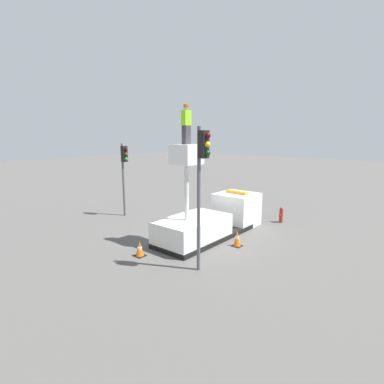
{
  "coord_description": "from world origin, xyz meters",
  "views": [
    {
      "loc": [
        -11.83,
        -9.06,
        5.24
      ],
      "look_at": [
        -2.36,
        -1.05,
        2.88
      ],
      "focal_mm": 28.0,
      "sensor_mm": 36.0,
      "label": 1
    }
  ],
  "objects_px": {
    "fire_hydrant": "(281,215)",
    "traffic_cone_rear": "(140,249)",
    "traffic_light_pole": "(202,171)",
    "traffic_cone_curbside": "(237,239)",
    "bucket_truck": "(212,219)",
    "traffic_light_across": "(124,165)",
    "worker": "(186,125)"
  },
  "relations": [
    {
      "from": "traffic_cone_rear",
      "to": "worker",
      "type": "bearing_deg",
      "value": -17.69
    },
    {
      "from": "traffic_light_across",
      "to": "fire_hydrant",
      "type": "distance_m",
      "value": 10.33
    },
    {
      "from": "traffic_light_pole",
      "to": "traffic_light_across",
      "type": "relative_size",
      "value": 1.18
    },
    {
      "from": "traffic_cone_rear",
      "to": "traffic_cone_curbside",
      "type": "distance_m",
      "value": 4.62
    },
    {
      "from": "worker",
      "to": "traffic_light_across",
      "type": "relative_size",
      "value": 0.37
    },
    {
      "from": "traffic_light_across",
      "to": "worker",
      "type": "bearing_deg",
      "value": -102.85
    },
    {
      "from": "traffic_light_across",
      "to": "traffic_cone_rear",
      "type": "relative_size",
      "value": 6.91
    },
    {
      "from": "bucket_truck",
      "to": "fire_hydrant",
      "type": "relative_size",
      "value": 7.37
    },
    {
      "from": "traffic_light_pole",
      "to": "traffic_light_across",
      "type": "height_order",
      "value": "traffic_light_pole"
    },
    {
      "from": "bucket_truck",
      "to": "traffic_cone_rear",
      "type": "height_order",
      "value": "bucket_truck"
    },
    {
      "from": "bucket_truck",
      "to": "traffic_light_across",
      "type": "bearing_deg",
      "value": 94.7
    },
    {
      "from": "worker",
      "to": "traffic_light_pole",
      "type": "bearing_deg",
      "value": -127.03
    },
    {
      "from": "traffic_light_pole",
      "to": "traffic_cone_curbside",
      "type": "xyz_separation_m",
      "value": [
        3.18,
        0.34,
        -3.55
      ]
    },
    {
      "from": "worker",
      "to": "traffic_light_across",
      "type": "distance_m",
      "value": 7.22
    },
    {
      "from": "traffic_light_pole",
      "to": "bucket_truck",
      "type": "bearing_deg",
      "value": 30.8
    },
    {
      "from": "fire_hydrant",
      "to": "traffic_cone_curbside",
      "type": "height_order",
      "value": "fire_hydrant"
    },
    {
      "from": "traffic_cone_rear",
      "to": "traffic_light_across",
      "type": "bearing_deg",
      "value": 57.19
    },
    {
      "from": "bucket_truck",
      "to": "fire_hydrant",
      "type": "xyz_separation_m",
      "value": [
        4.59,
        -1.82,
        -0.43
      ]
    },
    {
      "from": "bucket_truck",
      "to": "traffic_cone_rear",
      "type": "xyz_separation_m",
      "value": [
        -4.37,
        0.73,
        -0.57
      ]
    },
    {
      "from": "bucket_truck",
      "to": "worker",
      "type": "xyz_separation_m",
      "value": [
        -2.07,
        0.0,
        4.82
      ]
    },
    {
      "from": "traffic_light_across",
      "to": "traffic_cone_curbside",
      "type": "height_order",
      "value": "traffic_light_across"
    },
    {
      "from": "worker",
      "to": "fire_hydrant",
      "type": "xyz_separation_m",
      "value": [
        6.66,
        -1.82,
        -5.25
      ]
    },
    {
      "from": "traffic_light_pole",
      "to": "traffic_cone_curbside",
      "type": "distance_m",
      "value": 4.78
    },
    {
      "from": "traffic_light_pole",
      "to": "traffic_light_across",
      "type": "xyz_separation_m",
      "value": [
        3.21,
        8.89,
        -0.58
      ]
    },
    {
      "from": "traffic_light_across",
      "to": "bucket_truck",
      "type": "bearing_deg",
      "value": -85.3
    },
    {
      "from": "fire_hydrant",
      "to": "traffic_cone_rear",
      "type": "relative_size",
      "value": 1.39
    },
    {
      "from": "bucket_truck",
      "to": "fire_hydrant",
      "type": "height_order",
      "value": "bucket_truck"
    },
    {
      "from": "bucket_truck",
      "to": "fire_hydrant",
      "type": "distance_m",
      "value": 4.96
    },
    {
      "from": "traffic_light_across",
      "to": "traffic_cone_rear",
      "type": "xyz_separation_m",
      "value": [
        -3.82,
        -5.92,
        -3.03
      ]
    },
    {
      "from": "worker",
      "to": "fire_hydrant",
      "type": "distance_m",
      "value": 8.67
    },
    {
      "from": "worker",
      "to": "traffic_cone_rear",
      "type": "distance_m",
      "value": 5.91
    },
    {
      "from": "traffic_light_across",
      "to": "fire_hydrant",
      "type": "bearing_deg",
      "value": -58.79
    }
  ]
}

